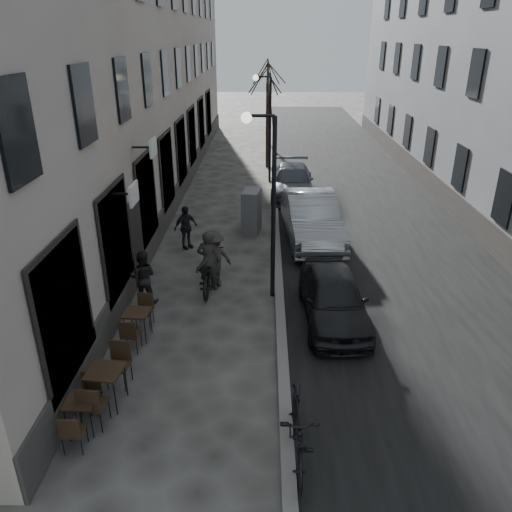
{
  "coord_description": "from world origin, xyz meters",
  "views": [
    {
      "loc": [
        -0.24,
        -6.53,
        6.85
      ],
      "look_at": [
        -0.44,
        4.74,
        1.8
      ],
      "focal_mm": 35.0,
      "sensor_mm": 36.0,
      "label": 1
    }
  ],
  "objects_px": {
    "bistro_set_a": "(82,411)",
    "utility_cabinet": "(252,211)",
    "moped": "(297,431)",
    "car_near": "(334,297)",
    "tree_far": "(268,71)",
    "tree_near": "(268,79)",
    "bistro_set_b": "(107,383)",
    "streetlamp_near": "(267,188)",
    "streetlamp_far": "(267,117)",
    "bicycle": "(209,272)",
    "bistro_set_c": "(138,322)",
    "pedestrian_far": "(186,227)",
    "car_mid": "(311,218)",
    "pedestrian_near": "(143,277)",
    "car_far": "(292,181)",
    "pedestrian_mid": "(214,259)"
  },
  "relations": [
    {
      "from": "bistro_set_b",
      "to": "car_far",
      "type": "bearing_deg",
      "value": 79.49
    },
    {
      "from": "tree_near",
      "to": "pedestrian_mid",
      "type": "xyz_separation_m",
      "value": [
        -1.59,
        -14.43,
        -3.79
      ]
    },
    {
      "from": "bicycle",
      "to": "bistro_set_b",
      "type": "bearing_deg",
      "value": 75.44
    },
    {
      "from": "pedestrian_near",
      "to": "bistro_set_c",
      "type": "bearing_deg",
      "value": 98.86
    },
    {
      "from": "moped",
      "to": "pedestrian_near",
      "type": "bearing_deg",
      "value": 124.77
    },
    {
      "from": "tree_near",
      "to": "car_far",
      "type": "bearing_deg",
      "value": -78.44
    },
    {
      "from": "bistro_set_b",
      "to": "bistro_set_c",
      "type": "height_order",
      "value": "bistro_set_b"
    },
    {
      "from": "bistro_set_b",
      "to": "car_mid",
      "type": "distance_m",
      "value": 10.1
    },
    {
      "from": "bistro_set_b",
      "to": "utility_cabinet",
      "type": "height_order",
      "value": "utility_cabinet"
    },
    {
      "from": "bistro_set_b",
      "to": "pedestrian_near",
      "type": "distance_m",
      "value": 4.2
    },
    {
      "from": "streetlamp_near",
      "to": "pedestrian_mid",
      "type": "height_order",
      "value": "streetlamp_near"
    },
    {
      "from": "streetlamp_far",
      "to": "utility_cabinet",
      "type": "relative_size",
      "value": 3.15
    },
    {
      "from": "bistro_set_a",
      "to": "bistro_set_c",
      "type": "relative_size",
      "value": 0.93
    },
    {
      "from": "tree_far",
      "to": "bistro_set_c",
      "type": "xyz_separation_m",
      "value": [
        -3.2,
        -23.2,
        -4.22
      ]
    },
    {
      "from": "bistro_set_b",
      "to": "pedestrian_near",
      "type": "height_order",
      "value": "pedestrian_near"
    },
    {
      "from": "bistro_set_a",
      "to": "utility_cabinet",
      "type": "relative_size",
      "value": 0.85
    },
    {
      "from": "bistro_set_a",
      "to": "pedestrian_far",
      "type": "height_order",
      "value": "pedestrian_far"
    },
    {
      "from": "bistro_set_a",
      "to": "bistro_set_b",
      "type": "distance_m",
      "value": 0.76
    },
    {
      "from": "bistro_set_a",
      "to": "pedestrian_mid",
      "type": "height_order",
      "value": "pedestrian_mid"
    },
    {
      "from": "bistro_set_c",
      "to": "car_mid",
      "type": "relative_size",
      "value": 0.29
    },
    {
      "from": "tree_far",
      "to": "bistro_set_a",
      "type": "xyz_separation_m",
      "value": [
        -3.51,
        -26.3,
        -4.25
      ]
    },
    {
      "from": "streetlamp_far",
      "to": "bicycle",
      "type": "bearing_deg",
      "value": -98.11
    },
    {
      "from": "streetlamp_near",
      "to": "tree_far",
      "type": "relative_size",
      "value": 0.89
    },
    {
      "from": "pedestrian_far",
      "to": "car_far",
      "type": "xyz_separation_m",
      "value": [
        3.94,
        6.21,
        -0.09
      ]
    },
    {
      "from": "tree_far",
      "to": "bicycle",
      "type": "bearing_deg",
      "value": -94.79
    },
    {
      "from": "car_far",
      "to": "pedestrian_far",
      "type": "bearing_deg",
      "value": -120.35
    },
    {
      "from": "streetlamp_near",
      "to": "streetlamp_far",
      "type": "distance_m",
      "value": 12.0
    },
    {
      "from": "pedestrian_near",
      "to": "moped",
      "type": "distance_m",
      "value": 6.79
    },
    {
      "from": "moped",
      "to": "car_near",
      "type": "bearing_deg",
      "value": 75.42
    },
    {
      "from": "tree_near",
      "to": "car_mid",
      "type": "distance_m",
      "value": 11.48
    },
    {
      "from": "tree_near",
      "to": "moped",
      "type": "height_order",
      "value": "tree_near"
    },
    {
      "from": "streetlamp_near",
      "to": "bistro_set_c",
      "type": "height_order",
      "value": "streetlamp_near"
    },
    {
      "from": "pedestrian_near",
      "to": "pedestrian_mid",
      "type": "bearing_deg",
      "value": -151.0
    },
    {
      "from": "bistro_set_c",
      "to": "pedestrian_far",
      "type": "bearing_deg",
      "value": 90.39
    },
    {
      "from": "tree_near",
      "to": "bistro_set_b",
      "type": "bearing_deg",
      "value": -99.41
    },
    {
      "from": "tree_near",
      "to": "car_far",
      "type": "distance_m",
      "value": 6.78
    },
    {
      "from": "pedestrian_mid",
      "to": "pedestrian_far",
      "type": "height_order",
      "value": "pedestrian_mid"
    },
    {
      "from": "pedestrian_far",
      "to": "car_mid",
      "type": "bearing_deg",
      "value": -30.78
    },
    {
      "from": "pedestrian_mid",
      "to": "car_near",
      "type": "distance_m",
      "value": 3.74
    },
    {
      "from": "streetlamp_near",
      "to": "tree_far",
      "type": "xyz_separation_m",
      "value": [
        0.07,
        21.0,
        1.5
      ]
    },
    {
      "from": "tree_near",
      "to": "pedestrian_far",
      "type": "distance_m",
      "value": 12.55
    },
    {
      "from": "car_far",
      "to": "moped",
      "type": "distance_m",
      "value": 15.61
    },
    {
      "from": "pedestrian_near",
      "to": "bistro_set_b",
      "type": "bearing_deg",
      "value": 93.71
    },
    {
      "from": "pedestrian_near",
      "to": "pedestrian_far",
      "type": "xyz_separation_m",
      "value": [
        0.6,
        3.83,
        -0.0
      ]
    },
    {
      "from": "utility_cabinet",
      "to": "bicycle",
      "type": "xyz_separation_m",
      "value": [
        -1.11,
        -4.62,
        -0.25
      ]
    },
    {
      "from": "tree_far",
      "to": "pedestrian_near",
      "type": "bearing_deg",
      "value": -99.13
    },
    {
      "from": "tree_far",
      "to": "car_near",
      "type": "distance_m",
      "value": 22.7
    },
    {
      "from": "bistro_set_c",
      "to": "pedestrian_far",
      "type": "relative_size",
      "value": 0.97
    },
    {
      "from": "bistro_set_b",
      "to": "car_near",
      "type": "relative_size",
      "value": 0.43
    },
    {
      "from": "moped",
      "to": "bicycle",
      "type": "bearing_deg",
      "value": 108.68
    }
  ]
}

